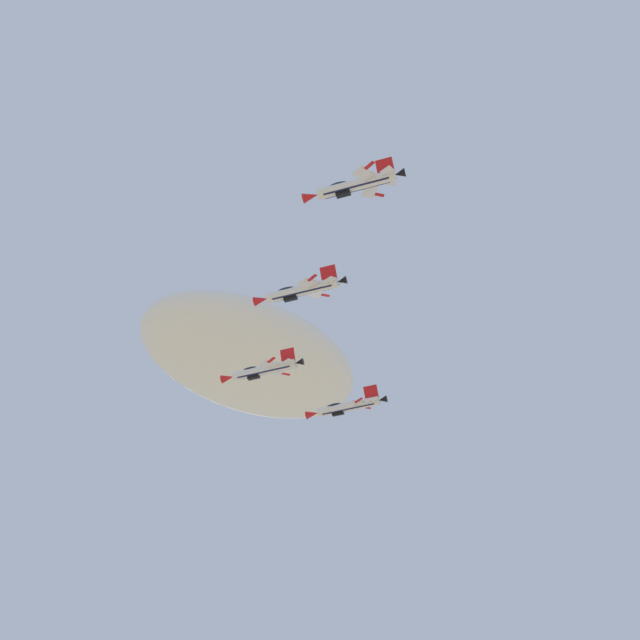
# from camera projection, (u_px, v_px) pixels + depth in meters

# --- Properties ---
(cloud_near_formation) EXTENTS (79.32, 47.40, 23.03)m
(cloud_near_formation) POSITION_uv_depth(u_px,v_px,m) (250.00, 357.00, 252.06)
(cloud_near_formation) COLOR white
(fighter_jet_lead) EXTENTS (12.64, 11.92, 5.54)m
(fighter_jet_lead) POSITION_uv_depth(u_px,v_px,m) (263.00, 370.00, 131.73)
(fighter_jet_lead) COLOR white
(fighter_jet_left_wing) EXTENTS (12.64, 11.89, 6.20)m
(fighter_jet_left_wing) POSITION_uv_depth(u_px,v_px,m) (301.00, 291.00, 117.44)
(fighter_jet_left_wing) COLOR white
(fighter_jet_right_wing) EXTENTS (12.64, 11.89, 6.22)m
(fighter_jet_right_wing) POSITION_uv_depth(u_px,v_px,m) (347.00, 407.00, 135.74)
(fighter_jet_right_wing) COLOR white
(fighter_jet_left_outer) EXTENTS (12.64, 11.89, 5.98)m
(fighter_jet_left_outer) POSITION_uv_depth(u_px,v_px,m) (354.00, 185.00, 107.57)
(fighter_jet_left_outer) COLOR white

